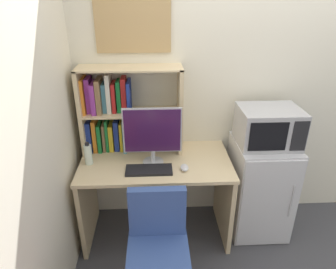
{
  "coord_description": "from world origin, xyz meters",
  "views": [
    {
      "loc": [
        -0.94,
        -2.5,
        2.04
      ],
      "look_at": [
        -0.83,
        -0.37,
        1.01
      ],
      "focal_mm": 32.53,
      "sensor_mm": 36.0,
      "label": 1
    }
  ],
  "objects_px": {
    "hutch_bookshelf": "(116,110)",
    "microwave": "(268,126)",
    "water_bottle": "(88,154)",
    "mini_fridge": "(259,187)",
    "keyboard": "(149,170)",
    "wall_corkboard": "(133,21)",
    "monitor": "(152,133)",
    "computer_mouse": "(184,168)",
    "desk_chair": "(158,260)"
  },
  "relations": [
    {
      "from": "computer_mouse",
      "to": "microwave",
      "type": "relative_size",
      "value": 0.2
    },
    {
      "from": "keyboard",
      "to": "computer_mouse",
      "type": "bearing_deg",
      "value": 1.29
    },
    {
      "from": "monitor",
      "to": "mini_fridge",
      "type": "xyz_separation_m",
      "value": [
        0.94,
        0.08,
        -0.59
      ]
    },
    {
      "from": "computer_mouse",
      "to": "mini_fridge",
      "type": "height_order",
      "value": "mini_fridge"
    },
    {
      "from": "microwave",
      "to": "wall_corkboard",
      "type": "height_order",
      "value": "wall_corkboard"
    },
    {
      "from": "water_bottle",
      "to": "mini_fridge",
      "type": "height_order",
      "value": "water_bottle"
    },
    {
      "from": "keyboard",
      "to": "wall_corkboard",
      "type": "distance_m",
      "value": 1.16
    },
    {
      "from": "hutch_bookshelf",
      "to": "wall_corkboard",
      "type": "xyz_separation_m",
      "value": [
        0.17,
        0.1,
        0.69
      ]
    },
    {
      "from": "keyboard",
      "to": "mini_fridge",
      "type": "bearing_deg",
      "value": 11.85
    },
    {
      "from": "hutch_bookshelf",
      "to": "keyboard",
      "type": "distance_m",
      "value": 0.59
    },
    {
      "from": "computer_mouse",
      "to": "water_bottle",
      "type": "xyz_separation_m",
      "value": [
        -0.76,
        0.13,
        0.07
      ]
    },
    {
      "from": "keyboard",
      "to": "desk_chair",
      "type": "bearing_deg",
      "value": -83.98
    },
    {
      "from": "hutch_bookshelf",
      "to": "water_bottle",
      "type": "distance_m",
      "value": 0.43
    },
    {
      "from": "wall_corkboard",
      "to": "computer_mouse",
      "type": "bearing_deg",
      "value": -51.76
    },
    {
      "from": "hutch_bookshelf",
      "to": "water_bottle",
      "type": "height_order",
      "value": "hutch_bookshelf"
    },
    {
      "from": "monitor",
      "to": "computer_mouse",
      "type": "relative_size",
      "value": 4.8
    },
    {
      "from": "mini_fridge",
      "to": "keyboard",
      "type": "bearing_deg",
      "value": -168.15
    },
    {
      "from": "desk_chair",
      "to": "hutch_bookshelf",
      "type": "bearing_deg",
      "value": 109.52
    },
    {
      "from": "water_bottle",
      "to": "mini_fridge",
      "type": "relative_size",
      "value": 0.22
    },
    {
      "from": "water_bottle",
      "to": "computer_mouse",
      "type": "bearing_deg",
      "value": -9.6
    },
    {
      "from": "microwave",
      "to": "desk_chair",
      "type": "bearing_deg",
      "value": -141.08
    },
    {
      "from": "hutch_bookshelf",
      "to": "monitor",
      "type": "xyz_separation_m",
      "value": [
        0.3,
        -0.26,
        -0.1
      ]
    },
    {
      "from": "hutch_bookshelf",
      "to": "microwave",
      "type": "xyz_separation_m",
      "value": [
        1.24,
        -0.17,
        -0.1
      ]
    },
    {
      "from": "microwave",
      "to": "keyboard",
      "type": "bearing_deg",
      "value": -167.98
    },
    {
      "from": "water_bottle",
      "to": "microwave",
      "type": "height_order",
      "value": "microwave"
    },
    {
      "from": "water_bottle",
      "to": "desk_chair",
      "type": "distance_m",
      "value": 0.97
    },
    {
      "from": "hutch_bookshelf",
      "to": "wall_corkboard",
      "type": "relative_size",
      "value": 1.42
    },
    {
      "from": "keyboard",
      "to": "wall_corkboard",
      "type": "height_order",
      "value": "wall_corkboard"
    },
    {
      "from": "computer_mouse",
      "to": "water_bottle",
      "type": "bearing_deg",
      "value": 170.4
    },
    {
      "from": "monitor",
      "to": "water_bottle",
      "type": "height_order",
      "value": "monitor"
    },
    {
      "from": "monitor",
      "to": "microwave",
      "type": "relative_size",
      "value": 0.97
    },
    {
      "from": "water_bottle",
      "to": "hutch_bookshelf",
      "type": "bearing_deg",
      "value": 49.03
    },
    {
      "from": "microwave",
      "to": "wall_corkboard",
      "type": "xyz_separation_m",
      "value": [
        -1.08,
        0.28,
        0.79
      ]
    },
    {
      "from": "keyboard",
      "to": "water_bottle",
      "type": "distance_m",
      "value": 0.51
    },
    {
      "from": "hutch_bookshelf",
      "to": "monitor",
      "type": "bearing_deg",
      "value": -40.53
    },
    {
      "from": "keyboard",
      "to": "wall_corkboard",
      "type": "bearing_deg",
      "value": 101.71
    },
    {
      "from": "water_bottle",
      "to": "keyboard",
      "type": "bearing_deg",
      "value": -15.58
    },
    {
      "from": "hutch_bookshelf",
      "to": "desk_chair",
      "type": "distance_m",
      "value": 1.21
    },
    {
      "from": "computer_mouse",
      "to": "desk_chair",
      "type": "bearing_deg",
      "value": -112.11
    },
    {
      "from": "monitor",
      "to": "mini_fridge",
      "type": "height_order",
      "value": "monitor"
    },
    {
      "from": "hutch_bookshelf",
      "to": "computer_mouse",
      "type": "distance_m",
      "value": 0.75
    },
    {
      "from": "hutch_bookshelf",
      "to": "microwave",
      "type": "distance_m",
      "value": 1.26
    },
    {
      "from": "hutch_bookshelf",
      "to": "mini_fridge",
      "type": "xyz_separation_m",
      "value": [
        1.24,
        -0.18,
        -0.69
      ]
    },
    {
      "from": "mini_fridge",
      "to": "hutch_bookshelf",
      "type": "bearing_deg",
      "value": 171.93
    },
    {
      "from": "computer_mouse",
      "to": "desk_chair",
      "type": "distance_m",
      "value": 0.7
    },
    {
      "from": "hutch_bookshelf",
      "to": "computer_mouse",
      "type": "height_order",
      "value": "hutch_bookshelf"
    },
    {
      "from": "desk_chair",
      "to": "keyboard",
      "type": "bearing_deg",
      "value": 96.02
    },
    {
      "from": "computer_mouse",
      "to": "mini_fridge",
      "type": "distance_m",
      "value": 0.81
    },
    {
      "from": "mini_fridge",
      "to": "microwave",
      "type": "relative_size",
      "value": 1.8
    },
    {
      "from": "wall_corkboard",
      "to": "microwave",
      "type": "bearing_deg",
      "value": -14.38
    }
  ]
}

